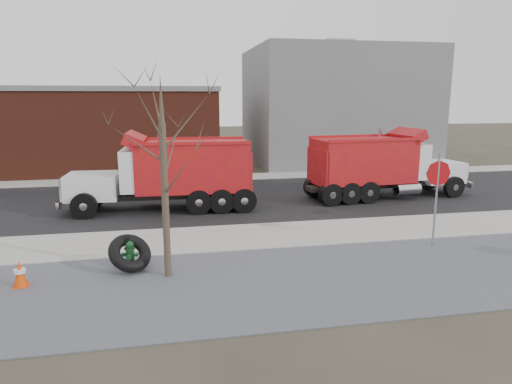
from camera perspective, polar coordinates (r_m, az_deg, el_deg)
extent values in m
plane|color=#383328|center=(15.14, 1.29, -5.99)|extent=(120.00, 120.00, 0.00)
cube|color=slate|center=(11.95, 4.94, -10.92)|extent=(60.00, 5.00, 0.03)
cube|color=#9E9B93|center=(15.37, 1.09, -5.60)|extent=(60.00, 2.50, 0.06)
cube|color=#9E9B93|center=(16.58, 0.15, -4.21)|extent=(60.00, 0.15, 0.11)
cube|color=black|center=(21.13, -2.35, -0.84)|extent=(60.00, 9.40, 0.02)
cube|color=#9E9B93|center=(26.67, -4.21, 1.82)|extent=(60.00, 2.00, 0.06)
cube|color=slate|center=(34.30, 9.78, 10.56)|extent=(12.00, 10.00, 8.00)
cube|color=maroon|center=(31.92, -23.69, 6.98)|extent=(20.00, 8.00, 5.00)
cube|color=slate|center=(31.85, -24.09, 11.72)|extent=(20.20, 8.20, 0.30)
cylinder|color=#382D23|center=(11.78, -11.28, -1.29)|extent=(0.18, 0.18, 4.00)
cone|color=#382D23|center=(11.49, -11.80, 11.44)|extent=(0.14, 0.14, 1.20)
cylinder|color=#276630|center=(13.13, -15.38, -9.12)|extent=(0.43, 0.43, 0.06)
cylinder|color=#276630|center=(13.04, -15.45, -7.91)|extent=(0.22, 0.22, 0.59)
cylinder|color=#276630|center=(12.95, -15.52, -6.81)|extent=(0.29, 0.29, 0.05)
sphere|color=#276630|center=(12.92, -15.54, -6.40)|extent=(0.23, 0.23, 0.23)
cylinder|color=#276630|center=(12.89, -15.56, -5.99)|extent=(0.05, 0.05, 0.06)
cylinder|color=#276630|center=(13.04, -16.19, -7.54)|extent=(0.13, 0.12, 0.11)
cylinder|color=#276630|center=(12.97, -14.75, -7.56)|extent=(0.13, 0.12, 0.11)
cylinder|color=#276630|center=(12.86, -15.62, -7.87)|extent=(0.16, 0.13, 0.15)
torus|color=black|center=(12.81, -15.49, -7.37)|extent=(1.54, 1.51, 1.03)
cylinder|color=gray|center=(15.17, 21.58, -0.98)|extent=(0.06, 0.06, 2.98)
cylinder|color=#A30B10|center=(15.02, 21.82, 2.19)|extent=(0.81, 0.04, 0.81)
cube|color=#E93F07|center=(12.92, -27.28, -10.45)|extent=(0.36, 0.36, 0.04)
cone|color=#E93F07|center=(12.80, -27.42, -9.04)|extent=(0.34, 0.34, 0.66)
cylinder|color=white|center=(12.78, -27.45, -8.76)|extent=(0.27, 0.27, 0.09)
cube|color=black|center=(22.14, 15.70, 0.89)|extent=(7.67, 1.45, 0.20)
cube|color=silver|center=(23.71, 21.79, 2.37)|extent=(2.11, 1.91, 0.98)
cube|color=silver|center=(24.38, 23.78, 2.44)|extent=(0.20, 1.56, 0.89)
cube|color=silver|center=(22.52, 18.07, 3.78)|extent=(1.60, 2.17, 1.61)
cube|color=black|center=(22.89, 19.70, 4.92)|extent=(0.21, 1.78, 0.71)
cube|color=#AC1A0E|center=(21.36, 13.22, 3.89)|extent=(4.63, 2.53, 1.96)
cylinder|color=silver|center=(22.72, 15.15, 5.04)|extent=(0.14, 0.14, 2.14)
cylinder|color=black|center=(24.68, 20.69, 1.42)|extent=(1.00, 0.35, 0.98)
cylinder|color=black|center=(23.19, 23.51, 0.58)|extent=(1.00, 0.35, 0.98)
cylinder|color=black|center=(21.83, 9.52, 0.76)|extent=(1.00, 0.35, 0.98)
cylinder|color=black|center=(20.33, 11.59, -0.13)|extent=(1.00, 0.35, 0.98)
cube|color=black|center=(19.25, -11.33, -0.45)|extent=(7.47, 1.07, 0.20)
cube|color=silver|center=(19.49, -19.69, 0.71)|extent=(2.07, 1.85, 1.00)
cube|color=silver|center=(19.72, -22.74, 0.60)|extent=(0.12, 1.60, 0.91)
cube|color=silver|center=(19.11, -14.21, 2.78)|extent=(1.53, 2.15, 1.64)
cube|color=black|center=(19.14, -16.52, 4.04)|extent=(0.12, 1.82, 0.73)
cube|color=#AC1A0E|center=(19.02, -7.91, 3.26)|extent=(4.63, 2.35, 2.00)
cylinder|color=silver|center=(18.14, -11.84, 3.73)|extent=(0.13, 0.13, 2.19)
cylinder|color=black|center=(18.70, -20.71, -1.66)|extent=(1.01, 0.31, 1.00)
cylinder|color=black|center=(20.59, -19.63, -0.41)|extent=(1.01, 0.31, 1.00)
cylinder|color=black|center=(18.45, -4.34, -1.10)|extent=(1.01, 0.31, 1.00)
cylinder|color=black|center=(20.16, -4.74, 0.00)|extent=(1.01, 0.31, 1.00)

